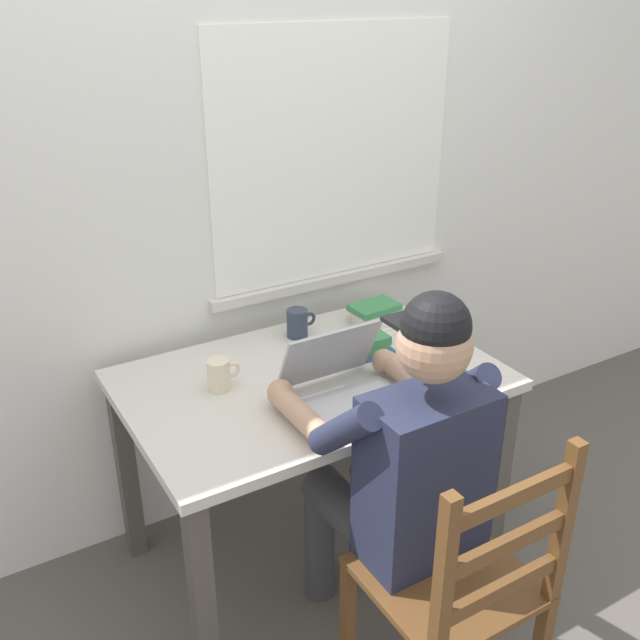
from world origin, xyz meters
The scene contains 13 objects.
ground_plane centered at (0.00, 0.00, 0.00)m, with size 8.00×8.00×0.00m, color #56514C.
back_wall centered at (0.01, 0.48, 1.30)m, with size 6.00×0.08×2.60m.
desk centered at (0.00, 0.00, 0.65)m, with size 1.20×0.79×0.75m.
seated_person centered at (0.02, -0.47, 0.69)m, with size 0.50×0.60×1.25m.
wooden_chair centered at (0.02, -0.75, 0.47)m, with size 0.42×0.42×0.95m.
laptop centered at (0.01, -0.19, 0.81)m, with size 0.33×0.33×0.22m.
computer_mouse centered at (0.30, -0.22, 0.77)m, with size 0.06×0.10×0.03m, color black.
coffee_mug_white centered at (-0.29, 0.07, 0.81)m, with size 0.11×0.07×0.10m.
coffee_mug_dark centered at (0.11, 0.28, 0.81)m, with size 0.11×0.08×0.10m.
book_stack_main centered at (0.22, 0.03, 0.79)m, with size 0.21×0.14×0.07m.
book_stack_side centered at (0.41, 0.22, 0.80)m, with size 0.20×0.16×0.08m.
paper_pile_near_laptop centered at (-0.06, -0.20, 0.76)m, with size 0.22×0.17×0.01m, color white.
paper_pile_back_corner centered at (0.43, 0.21, 0.76)m, with size 0.19×0.14×0.01m, color silver.
Camera 1 is at (-1.02, -1.78, 1.92)m, focal length 40.41 mm.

